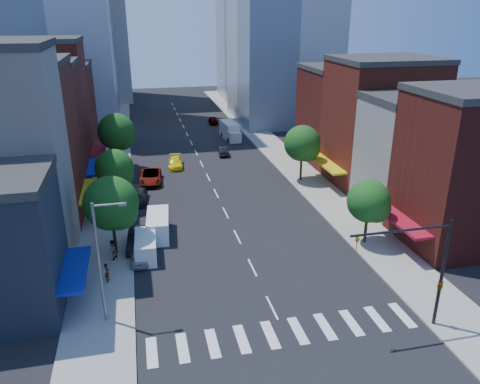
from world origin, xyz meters
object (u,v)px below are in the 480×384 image
object	(u,v)px
traffic_car_oncoming	(223,151)
box_truck	(230,131)
parked_car_second	(138,239)
cargo_van_far	(158,226)
traffic_car_far	(213,120)
taxi	(175,162)
cargo_van_near	(146,247)
pedestrian_near	(107,273)
pedestrian_far	(112,250)
parked_car_front	(140,254)
parked_car_rear	(139,196)
parked_car_third	(151,177)

from	to	relation	value
traffic_car_oncoming	box_truck	size ratio (longest dim) A/B	0.56
parked_car_second	cargo_van_far	distance (m)	2.82
parked_car_second	traffic_car_far	bearing A→B (deg)	79.05
taxi	cargo_van_far	bearing A→B (deg)	-94.85
cargo_van_near	pedestrian_near	xyz separation A→B (m)	(-3.20, -3.67, -0.01)
pedestrian_far	box_truck	bearing A→B (deg)	-172.48
cargo_van_far	pedestrian_near	world-z (taller)	cargo_van_far
parked_car_front	parked_car_rear	bearing A→B (deg)	92.65
parked_car_third	cargo_van_far	size ratio (longest dim) A/B	1.07
cargo_van_far	traffic_car_oncoming	xyz separation A→B (m)	(11.39, 25.97, -0.44)
parked_car_second	parked_car_third	world-z (taller)	parked_car_second
traffic_car_far	pedestrian_far	distance (m)	54.43
parked_car_third	traffic_car_far	bearing A→B (deg)	71.19
cargo_van_far	pedestrian_near	bearing A→B (deg)	-116.04
taxi	pedestrian_near	xyz separation A→B (m)	(-8.25, -29.18, 0.27)
cargo_van_far	traffic_car_far	world-z (taller)	cargo_van_far
parked_car_second	pedestrian_near	bearing A→B (deg)	-107.55
cargo_van_far	pedestrian_far	bearing A→B (deg)	-131.68
traffic_car_oncoming	pedestrian_far	size ratio (longest dim) A/B	2.16
traffic_car_oncoming	box_truck	world-z (taller)	box_truck
cargo_van_far	taxi	distance (m)	21.82
traffic_car_far	cargo_van_far	bearing A→B (deg)	78.42
taxi	parked_car_front	bearing A→B (deg)	-97.19
cargo_van_near	parked_car_third	bearing A→B (deg)	87.95
parked_car_rear	cargo_van_near	size ratio (longest dim) A/B	1.01
pedestrian_near	parked_car_third	bearing A→B (deg)	-5.07
traffic_car_far	parked_car_third	bearing A→B (deg)	71.25
parked_car_third	pedestrian_far	size ratio (longest dim) A/B	3.10
taxi	parked_car_rear	bearing A→B (deg)	-109.16
cargo_van_near	pedestrian_near	distance (m)	4.87
parked_car_front	pedestrian_near	world-z (taller)	pedestrian_near
box_truck	pedestrian_near	world-z (taller)	box_truck
parked_car_rear	cargo_van_far	world-z (taller)	cargo_van_far
cargo_van_far	traffic_car_oncoming	size ratio (longest dim) A/B	1.34
taxi	parked_car_second	bearing A→B (deg)	-98.71
parked_car_third	cargo_van_near	world-z (taller)	cargo_van_near
parked_car_third	parked_car_rear	bearing A→B (deg)	-100.82
cargo_van_near	box_truck	size ratio (longest dim) A/B	0.65
parked_car_second	taxi	bearing A→B (deg)	82.87
parked_car_second	parked_car_third	size ratio (longest dim) A/B	0.86
cargo_van_near	pedestrian_far	size ratio (longest dim) A/B	2.51
parked_car_third	box_truck	world-z (taller)	box_truck
cargo_van_near	box_truck	bearing A→B (deg)	69.94
parked_car_second	parked_car_front	bearing A→B (deg)	-81.43
parked_car_third	parked_car_rear	distance (m)	6.46
pedestrian_near	parked_car_front	bearing A→B (deg)	-34.56
parked_car_front	parked_car_second	bearing A→B (deg)	95.59
parked_car_second	taxi	xyz separation A→B (m)	(5.70, 23.47, -0.13)
pedestrian_near	traffic_car_oncoming	bearing A→B (deg)	-19.38
traffic_car_oncoming	box_truck	xyz separation A→B (m)	(3.02, 9.13, 0.68)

